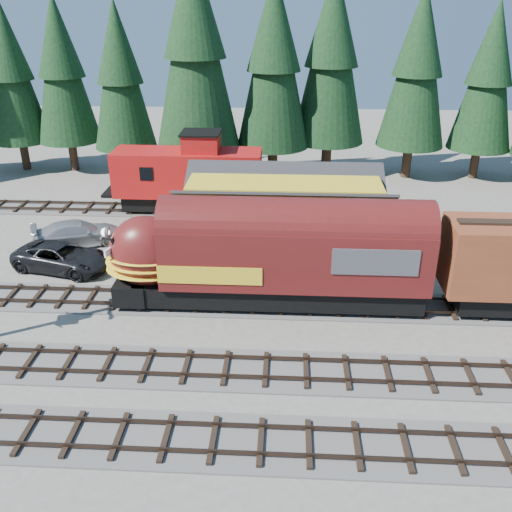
# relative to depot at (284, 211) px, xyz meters

# --- Properties ---
(ground) EXTENTS (120.00, 120.00, 0.00)m
(ground) POSITION_rel_depot_xyz_m (0.00, -10.50, -2.96)
(ground) COLOR #6B665B
(ground) RESTS_ON ground
(track_siding) EXTENTS (68.00, 3.20, 0.33)m
(track_siding) POSITION_rel_depot_xyz_m (10.00, -6.50, -2.90)
(track_siding) COLOR #4C4947
(track_siding) RESTS_ON ground
(track_main_south) EXTENTS (68.00, 3.20, 0.33)m
(track_main_south) POSITION_rel_depot_xyz_m (10.00, -12.50, -2.90)
(track_main_south) COLOR #4C4947
(track_main_south) RESTS_ON ground
(track_spur) EXTENTS (32.00, 3.20, 0.33)m
(track_spur) POSITION_rel_depot_xyz_m (-10.00, 7.50, -2.90)
(track_spur) COLOR #4C4947
(track_spur) RESTS_ON ground
(depot) EXTENTS (12.80, 7.00, 5.30)m
(depot) POSITION_rel_depot_xyz_m (0.00, 0.00, 0.00)
(depot) COLOR gold
(depot) RESTS_ON ground
(conifer_backdrop) EXTENTS (79.95, 22.61, 16.71)m
(conifer_backdrop) POSITION_rel_depot_xyz_m (4.14, 14.84, 6.86)
(conifer_backdrop) COLOR black
(conifer_backdrop) RESTS_ON ground
(locomotive) EXTENTS (17.00, 3.38, 4.62)m
(locomotive) POSITION_rel_depot_xyz_m (-1.14, -6.50, -0.28)
(locomotive) COLOR black
(locomotive) RESTS_ON ground
(caboose) EXTENTS (10.96, 3.18, 5.70)m
(caboose) POSITION_rel_depot_xyz_m (-7.21, 7.50, -0.17)
(caboose) COLOR black
(caboose) RESTS_ON ground
(pickup_truck_a) EXTENTS (6.43, 4.05, 1.65)m
(pickup_truck_a) POSITION_rel_depot_xyz_m (-13.33, -2.94, -2.14)
(pickup_truck_a) COLOR black
(pickup_truck_a) RESTS_ON ground
(pickup_truck_b) EXTENTS (6.14, 4.44, 1.65)m
(pickup_truck_b) POSITION_rel_depot_xyz_m (-13.66, 0.77, -2.14)
(pickup_truck_b) COLOR #9EA0A5
(pickup_truck_b) RESTS_ON ground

